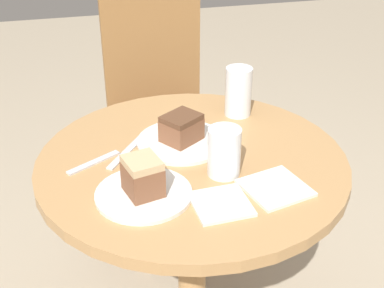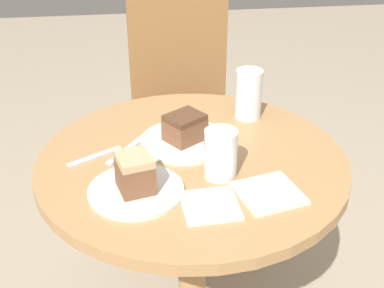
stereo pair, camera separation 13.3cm
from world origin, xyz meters
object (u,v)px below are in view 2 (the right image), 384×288
at_px(plate_far, 136,191).
at_px(glass_lemonade, 221,156).
at_px(cake_slice_near, 185,127).
at_px(cake_slice_far, 135,173).
at_px(chair, 188,109).
at_px(glass_water, 248,97).
at_px(plate_near, 185,141).

bearing_deg(plate_far, glass_lemonade, 13.04).
bearing_deg(cake_slice_near, cake_slice_far, -122.57).
relative_size(chair, glass_lemonade, 8.43).
bearing_deg(glass_water, glass_lemonade, -114.03).
relative_size(chair, glass_water, 7.09).
relative_size(plate_far, glass_water, 1.54).
distance_m(cake_slice_far, glass_water, 0.48).
height_order(plate_far, glass_lemonade, glass_lemonade).
bearing_deg(glass_water, plate_far, -134.19).
distance_m(plate_far, glass_water, 0.48).
relative_size(chair, plate_near, 4.29).
xyz_separation_m(plate_near, glass_water, (0.20, 0.13, 0.06)).
bearing_deg(cake_slice_near, glass_lemonade, -68.83).
relative_size(plate_far, glass_lemonade, 1.83).
xyz_separation_m(plate_far, cake_slice_near, (0.14, 0.21, 0.04)).
bearing_deg(plate_near, glass_lemonade, -68.83).
relative_size(plate_near, plate_far, 1.07).
xyz_separation_m(chair, glass_lemonade, (-0.03, -0.87, 0.30)).
xyz_separation_m(plate_near, glass_lemonade, (0.06, -0.17, 0.05)).
xyz_separation_m(plate_far, cake_slice_far, (0.00, 0.00, 0.05)).
relative_size(plate_near, cake_slice_near, 1.92).
bearing_deg(glass_lemonade, glass_water, 65.97).
bearing_deg(cake_slice_near, glass_water, 33.29).
height_order(chair, glass_water, chair).
xyz_separation_m(cake_slice_far, glass_water, (0.33, 0.34, 0.01)).
relative_size(cake_slice_near, glass_lemonade, 1.02).
height_order(cake_slice_far, glass_water, glass_water).
bearing_deg(cake_slice_far, cake_slice_near, 57.43).
relative_size(plate_near, glass_water, 1.65).
relative_size(chair, plate_far, 4.60).
distance_m(glass_lemonade, glass_water, 0.33).
distance_m(plate_far, glass_lemonade, 0.21).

